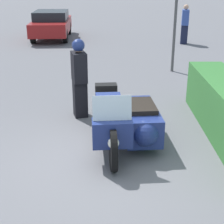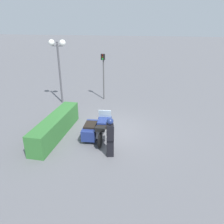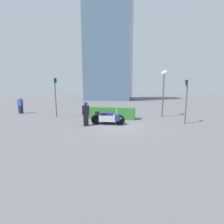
% 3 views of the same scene
% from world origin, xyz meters
% --- Properties ---
extents(ground_plane, '(160.00, 160.00, 0.00)m').
position_xyz_m(ground_plane, '(0.00, 0.00, 0.00)').
color(ground_plane, slate).
extents(police_motorcycle, '(2.46, 1.23, 1.17)m').
position_xyz_m(police_motorcycle, '(-0.71, 0.46, 0.48)').
color(police_motorcycle, black).
rests_on(police_motorcycle, ground).
extents(officer_rider, '(0.52, 0.39, 1.71)m').
position_xyz_m(officer_rider, '(-2.15, -0.48, 0.90)').
color(officer_rider, black).
rests_on(officer_rider, ground).
extents(hedge_bush_curbside, '(4.22, 0.79, 1.01)m').
position_xyz_m(hedge_bush_curbside, '(-0.99, 2.46, 0.51)').
color(hedge_bush_curbside, '#337033').
rests_on(hedge_bush_curbside, ground).
extents(twin_lamp_post, '(0.40, 1.13, 4.19)m').
position_xyz_m(twin_lamp_post, '(3.56, 4.11, 3.37)').
color(twin_lamp_post, '#4C4C51').
rests_on(twin_lamp_post, ground).
extents(traffic_light_near, '(0.22, 0.29, 3.21)m').
position_xyz_m(traffic_light_near, '(4.80, 1.44, 2.13)').
color(traffic_light_near, '#4C4C4C').
rests_on(traffic_light_near, ground).
extents(traffic_light_far, '(0.22, 0.28, 3.55)m').
position_xyz_m(traffic_light_far, '(-6.02, 2.21, 2.32)').
color(traffic_light_far, '#4C4C4C').
rests_on(traffic_light_far, ground).
extents(pedestrian_bystander, '(0.53, 0.37, 1.75)m').
position_xyz_m(pedestrian_bystander, '(-11.07, 3.56, 0.88)').
color(pedestrian_bystander, '#191E38').
rests_on(pedestrian_bystander, ground).
extents(office_building_main, '(11.06, 9.64, 25.84)m').
position_xyz_m(office_building_main, '(-6.51, 28.61, 12.92)').
color(office_building_main, slate).
rests_on(office_building_main, ground).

